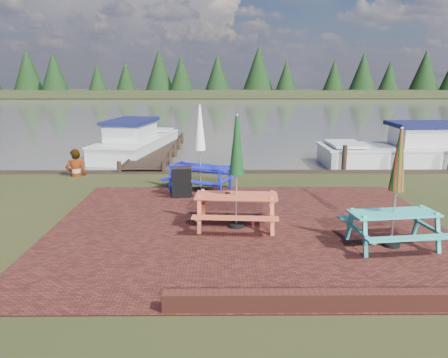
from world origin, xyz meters
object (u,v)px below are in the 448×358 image
picnic_table_blue (200,162)px  person (74,149)px  picnic_table_red (236,190)px  picnic_table_teal (394,207)px  jetty (158,150)px  boat_near (414,152)px  boat_jetty (136,143)px  chalkboard (182,183)px

picnic_table_blue → person: (-4.43, 2.10, 0.04)m
picnic_table_red → picnic_table_teal: bearing=-16.5°
picnic_table_red → person: (-5.39, 5.34, 0.04)m
picnic_table_blue → person: size_ratio=1.37×
jetty → person: (-2.17, -4.88, 0.83)m
picnic_table_blue → person: bearing=178.4°
picnic_table_teal → boat_near: bearing=56.9°
picnic_table_red → person: size_ratio=1.37×
boat_jetty → person: (-1.13, -5.24, 0.58)m
picnic_table_teal → picnic_table_red: size_ratio=0.94×
boat_jetty → picnic_table_red: bearing=-58.5°
boat_near → chalkboard: bearing=120.8°
picnic_table_red → chalkboard: picnic_table_red is taller
jetty → boat_jetty: 1.12m
picnic_table_blue → jetty: picnic_table_blue is taller
chalkboard → person: bearing=137.9°
picnic_table_red → boat_jetty: 11.42m
jetty → person: 5.40m
chalkboard → person: 4.88m
picnic_table_red → boat_near: bearing=50.8°
picnic_table_blue → boat_jetty: (-3.30, 7.33, -0.54)m
picnic_table_red → jetty: 10.75m
chalkboard → jetty: chalkboard is taller
picnic_table_teal → chalkboard: 5.90m
picnic_table_red → boat_near: 10.97m
boat_jetty → boat_near: bearing=-3.1°
picnic_table_teal → picnic_table_blue: (-4.09, 4.43, 0.05)m
picnic_table_teal → picnic_table_blue: 6.03m
boat_jetty → boat_near: size_ratio=0.94×
picnic_table_teal → chalkboard: picnic_table_teal is taller
person → picnic_table_red: bearing=118.4°
boat_near → picnic_table_blue: bearing=118.6°
jetty → boat_jetty: (-1.03, 0.36, 0.25)m
picnic_table_teal → picnic_table_red: 3.35m
chalkboard → boat_jetty: 8.55m
picnic_table_teal → picnic_table_blue: size_ratio=0.94×
picnic_table_red → jetty: (-3.23, 10.22, -0.79)m
boat_near → person: (-12.94, -2.60, 0.56)m
picnic_table_teal → picnic_table_blue: picnic_table_blue is taller
jetty → person: person is taller
picnic_table_red → jetty: bearing=111.8°
person → jetty: bearing=-130.8°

